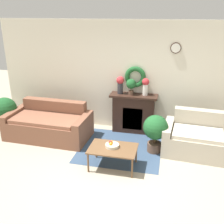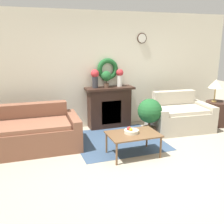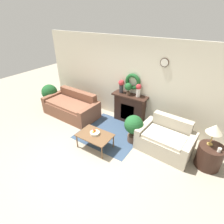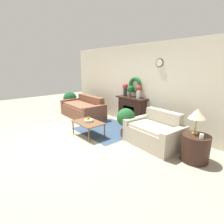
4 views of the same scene
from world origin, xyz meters
name	(u,v)px [view 2 (image 2 of 4)]	position (x,y,z in m)	size (l,w,h in m)	color
ground_plane	(149,169)	(0.00, 0.00, 0.00)	(16.00, 16.00, 0.00)	#9E937F
floor_rug	(118,140)	(-0.03, 1.37, 0.00)	(1.80, 1.72, 0.01)	#334760
wall_back	(103,70)	(0.00, 2.51, 1.35)	(6.80, 0.18, 2.70)	beige
fireplace	(109,107)	(0.10, 2.31, 0.50)	(1.15, 0.41, 0.98)	#331E16
couch_left	(27,134)	(-1.83, 1.55, 0.31)	(1.99, 1.06, 0.83)	brown
loveseat_right	(179,116)	(1.59, 1.57, 0.32)	(1.46, 1.03, 0.87)	#B2A893
coffee_table	(133,136)	(-0.03, 0.60, 0.39)	(0.92, 0.62, 0.42)	brown
fruit_bowl	(131,131)	(-0.06, 0.63, 0.46)	(0.26, 0.26, 0.12)	beige
side_table_by_loveseat	(217,113)	(2.66, 1.55, 0.29)	(0.58, 0.58, 0.59)	#331E16
table_lamp	(216,84)	(2.59, 1.61, 1.03)	(0.35, 0.35, 0.55)	#B28E42
vase_on_mantel_left	(95,77)	(-0.24, 2.31, 1.23)	(0.19, 0.19, 0.43)	#2D2D33
vase_on_mantel_right	(120,76)	(0.37, 2.31, 1.22)	(0.17, 0.17, 0.41)	silver
potted_plant_on_mantel	(106,77)	(0.03, 2.29, 1.23)	(0.24, 0.24, 0.38)	brown
potted_plant_floor_by_loveseat	(150,113)	(0.71, 1.40, 0.52)	(0.53, 0.53, 0.84)	brown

